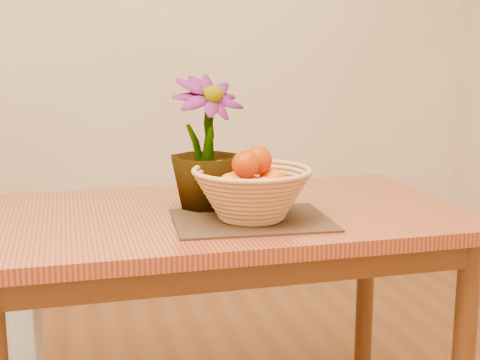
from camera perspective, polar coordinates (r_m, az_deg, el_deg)
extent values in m
cube|color=#FFE4C2|center=(3.83, -8.41, 13.11)|extent=(4.00, 0.02, 2.70)
cube|color=brown|center=(1.96, -1.49, -3.16)|extent=(1.40, 0.80, 0.04)
cube|color=#482810|center=(1.98, -1.48, -4.84)|extent=(1.28, 0.68, 0.08)
cylinder|color=#482810|center=(2.05, 18.51, -14.29)|extent=(0.06, 0.06, 0.71)
cylinder|color=#482810|center=(2.34, -18.55, -10.97)|extent=(0.06, 0.06, 0.71)
cylinder|color=#482810|center=(2.56, 10.64, -8.64)|extent=(0.06, 0.06, 0.71)
cube|color=#392314|center=(1.83, 1.00, -3.43)|extent=(0.45, 0.35, 0.01)
cylinder|color=tan|center=(1.83, 1.00, -3.21)|extent=(0.17, 0.17, 0.01)
sphere|color=#DF5B03|center=(1.81, 1.01, -0.63)|extent=(0.06, 0.06, 0.06)
sphere|color=#DF5B03|center=(1.85, 2.72, -0.21)|extent=(0.08, 0.08, 0.08)
sphere|color=#DF5B03|center=(1.87, -0.04, -0.18)|extent=(0.07, 0.07, 0.07)
sphere|color=#DF5B03|center=(1.78, -0.77, -0.64)|extent=(0.08, 0.08, 0.08)
sphere|color=#DF5B03|center=(1.76, 2.13, -0.90)|extent=(0.07, 0.07, 0.07)
sphere|color=#DF5B03|center=(1.82, 1.53, 1.67)|extent=(0.08, 0.08, 0.08)
sphere|color=#DF5B03|center=(1.78, 0.49, 1.35)|extent=(0.07, 0.07, 0.07)
sphere|color=#DF5B03|center=(1.82, 1.53, 1.67)|extent=(0.08, 0.08, 0.08)
sphere|color=#DF5B03|center=(1.78, 0.49, 1.35)|extent=(0.07, 0.07, 0.07)
imported|color=#204915|center=(1.94, -2.92, 3.15)|extent=(0.28, 0.28, 0.39)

